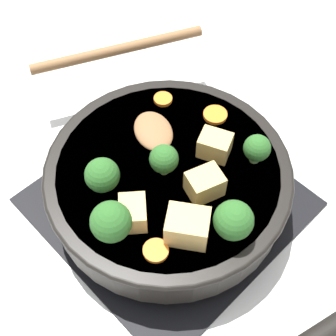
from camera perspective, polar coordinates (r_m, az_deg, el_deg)
name	(u,v)px	position (r m, az deg, el deg)	size (l,w,h in m)	color
ground_plane	(168,203)	(0.65, 0.00, -4.23)	(2.40, 2.40, 0.00)	silver
front_burner_grate	(168,198)	(0.64, 0.00, -3.68)	(0.31, 0.31, 0.03)	black
skillet_pan	(169,181)	(0.60, 0.14, -1.57)	(0.43, 0.32, 0.06)	black
wooden_spoon	(131,80)	(0.67, -4.50, 10.65)	(0.25, 0.24, 0.02)	brown
tofu_cube_center_large	(205,184)	(0.55, 4.49, -1.97)	(0.04, 0.03, 0.03)	tan
tofu_cube_near_handle	(133,213)	(0.53, -4.29, -5.49)	(0.04, 0.03, 0.03)	tan
tofu_cube_east_chunk	(215,145)	(0.58, 5.72, 2.78)	(0.04, 0.03, 0.03)	tan
tofu_cube_west_chunk	(187,227)	(0.51, 2.38, -7.16)	(0.05, 0.04, 0.04)	tan
broccoli_floret_near_spoon	(165,160)	(0.55, -0.37, 0.95)	(0.04, 0.04, 0.04)	#709956
broccoli_floret_center_top	(111,222)	(0.51, -6.97, -6.54)	(0.05, 0.05, 0.05)	#709956
broccoli_floret_east_rim	(233,221)	(0.51, 7.99, -6.36)	(0.04, 0.04, 0.05)	#709956
broccoli_floret_west_rim	(257,148)	(0.58, 10.79, 2.36)	(0.03, 0.03, 0.04)	#709956
broccoli_floret_north_edge	(102,175)	(0.54, -8.02, -0.89)	(0.04, 0.04, 0.05)	#709956
carrot_slice_orange_thin	(215,115)	(0.63, 5.78, 6.47)	(0.03, 0.03, 0.01)	orange
carrot_slice_near_center	(156,251)	(0.52, -1.50, -10.03)	(0.03, 0.03, 0.01)	orange
carrot_slice_edge_slice	(163,99)	(0.65, -0.61, 8.40)	(0.03, 0.03, 0.01)	orange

